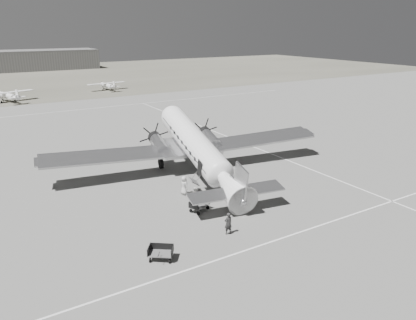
# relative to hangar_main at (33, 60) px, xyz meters

# --- Properties ---
(ground) EXTENTS (260.00, 260.00, 0.00)m
(ground) POSITION_rel_hangar_main_xyz_m (-5.00, -120.00, -3.30)
(ground) COLOR slate
(ground) RESTS_ON ground
(taxi_line_near) EXTENTS (60.00, 0.15, 0.01)m
(taxi_line_near) POSITION_rel_hangar_main_xyz_m (-5.00, -134.00, -3.29)
(taxi_line_near) COLOR silver
(taxi_line_near) RESTS_ON ground
(taxi_line_right) EXTENTS (0.15, 80.00, 0.01)m
(taxi_line_right) POSITION_rel_hangar_main_xyz_m (7.00, -120.00, -3.29)
(taxi_line_right) COLOR silver
(taxi_line_right) RESTS_ON ground
(taxi_line_horizon) EXTENTS (90.00, 0.15, 0.01)m
(taxi_line_horizon) POSITION_rel_hangar_main_xyz_m (-5.00, -80.00, -3.29)
(taxi_line_horizon) COLOR silver
(taxi_line_horizon) RESTS_ON ground
(grass_infield) EXTENTS (260.00, 90.00, 0.01)m
(grass_infield) POSITION_rel_hangar_main_xyz_m (-5.00, -25.00, -3.30)
(grass_infield) COLOR #666355
(grass_infield) RESTS_ON ground
(hangar_main) EXTENTS (42.00, 14.00, 6.60)m
(hangar_main) POSITION_rel_hangar_main_xyz_m (0.00, 0.00, 0.00)
(hangar_main) COLOR slate
(hangar_main) RESTS_ON ground
(dc3_airliner) EXTENTS (31.97, 24.50, 5.56)m
(dc3_airliner) POSITION_rel_hangar_main_xyz_m (-3.93, -120.16, -0.52)
(dc3_airliner) COLOR #ABABAD
(dc3_airliner) RESTS_ON ground
(light_plane_left) EXTENTS (12.67, 11.41, 2.18)m
(light_plane_left) POSITION_rel_hangar_main_xyz_m (-14.95, -65.16, -2.21)
(light_plane_left) COLOR white
(light_plane_left) RESTS_ON ground
(light_plane_right) EXTENTS (9.93, 8.44, 1.89)m
(light_plane_right) POSITION_rel_hangar_main_xyz_m (6.63, -59.73, -2.36)
(light_plane_right) COLOR white
(light_plane_right) RESTS_ON ground
(baggage_cart_near) EXTENTS (1.97, 1.71, 0.93)m
(baggage_cart_near) POSITION_rel_hangar_main_xyz_m (-7.80, -127.21, -2.83)
(baggage_cart_near) COLOR #555555
(baggage_cart_near) RESTS_ON ground
(baggage_cart_far) EXTENTS (1.98, 1.87, 0.91)m
(baggage_cart_far) POSITION_rel_hangar_main_xyz_m (-13.43, -132.11, -2.84)
(baggage_cart_far) COLOR #555555
(baggage_cart_far) RESTS_ON ground
(ground_crew) EXTENTS (0.62, 0.42, 1.64)m
(ground_crew) POSITION_rel_hangar_main_xyz_m (-7.96, -131.52, -2.48)
(ground_crew) COLOR #2B2B2B
(ground_crew) RESTS_ON ground
(ramp_agent) EXTENTS (0.88, 1.02, 1.78)m
(ramp_agent) POSITION_rel_hangar_main_xyz_m (-7.69, -126.49, -2.41)
(ramp_agent) COLOR silver
(ramp_agent) RESTS_ON ground
(passenger) EXTENTS (0.66, 0.89, 1.68)m
(passenger) POSITION_rel_hangar_main_xyz_m (-7.24, -123.61, -2.46)
(passenger) COLOR silver
(passenger) RESTS_ON ground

